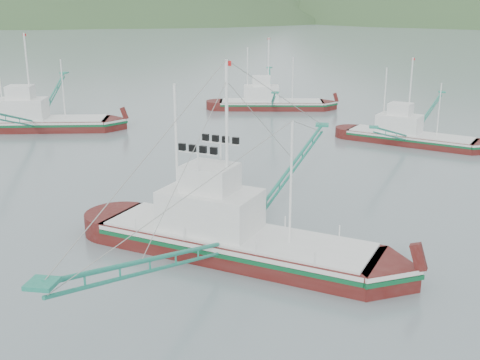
% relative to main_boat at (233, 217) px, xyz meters
% --- Properties ---
extents(ground, '(1200.00, 1200.00, 0.00)m').
position_rel_main_boat_xyz_m(ground, '(-0.40, -1.16, -2.39)').
color(ground, slate).
rests_on(ground, ground).
extents(main_boat, '(17.46, 29.84, 12.38)m').
position_rel_main_boat_xyz_m(main_boat, '(0.00, 0.00, 0.00)').
color(main_boat, '#460E0B').
rests_on(main_boat, ground).
extents(bg_boat_right, '(13.43, 22.70, 9.59)m').
position_rel_main_boat_xyz_m(bg_boat_right, '(13.29, 30.92, -0.47)').
color(bg_boat_right, '#460E0B').
rests_on(bg_boat_right, ground).
extents(bg_boat_left, '(16.62, 28.78, 11.79)m').
position_rel_main_boat_xyz_m(bg_boat_left, '(-28.53, 30.95, -0.32)').
color(bg_boat_left, '#460E0B').
rests_on(bg_boat_left, ground).
extents(bg_boat_far, '(14.50, 25.43, 10.35)m').
position_rel_main_boat_xyz_m(bg_boat_far, '(-3.45, 48.80, -0.75)').
color(bg_boat_far, '#460E0B').
rests_on(bg_boat_far, ground).
extents(headland_left, '(448.00, 308.00, 210.00)m').
position_rel_main_boat_xyz_m(headland_left, '(-180.40, 358.84, -2.39)').
color(headland_left, '#2F4C27').
rests_on(headland_left, ground).
extents(ridge_distant, '(960.00, 400.00, 240.00)m').
position_rel_main_boat_xyz_m(ridge_distant, '(29.60, 558.84, -2.39)').
color(ridge_distant, slate).
rests_on(ridge_distant, ground).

